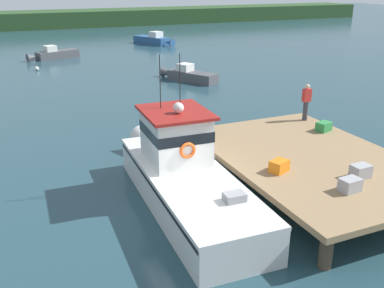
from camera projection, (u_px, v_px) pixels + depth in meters
ground_plane at (187, 212)px, 14.27m from camera, size 200.00×200.00×0.00m
dock at (310, 159)px, 15.69m from camera, size 6.00×9.00×1.20m
main_fishing_boat at (182, 173)px, 14.75m from camera, size 2.85×9.86×4.80m
crate_stack_near_edge at (324, 127)px, 18.15m from camera, size 0.70×0.59×0.38m
crate_single_far at (350, 185)px, 12.99m from camera, size 0.63×0.49×0.40m
crate_single_by_cleat at (279, 166)px, 14.31m from camera, size 0.72×0.63×0.39m
crate_stack_mid_dock at (361, 171)px, 13.89m from camera, size 0.61×0.46×0.42m
deckhand_by_the_boat at (306, 101)px, 19.31m from camera, size 0.36×0.22×1.63m
moored_boat_mid_harbor at (189, 75)px, 32.52m from camera, size 3.17×4.70×1.23m
moored_boat_far_left at (154, 40)px, 50.52m from camera, size 3.44×5.74×1.47m
moored_boat_outer_mooring at (54, 54)px, 41.51m from camera, size 4.96×2.50×1.25m
mooring_buoy_outer at (37, 69)px, 36.18m from camera, size 0.34×0.34×0.34m
mooring_buoy_spare_mooring at (197, 78)px, 32.73m from camera, size 0.40×0.40×0.40m
far_shoreline at (28, 20)px, 67.01m from camera, size 120.00×8.00×2.40m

